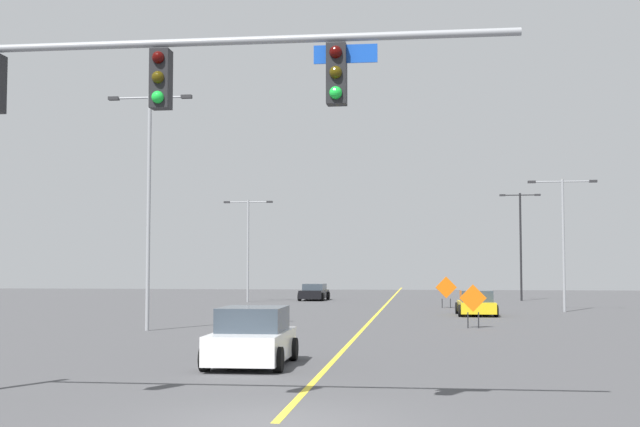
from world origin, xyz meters
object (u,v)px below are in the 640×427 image
object	(u,v)px
street_lamp_near_right	(149,192)
street_lamp_far_left	(248,241)
street_lamp_near_left	(521,237)
car_white_passing	(252,338)
street_lamp_mid_left	(563,232)
construction_sign_left_lane	(473,300)
construction_sign_right_lane	(446,288)
traffic_signal_assembly	(63,111)
car_yellow_mid	(476,304)
car_black_far	(314,292)

from	to	relation	value
street_lamp_near_right	street_lamp_far_left	bearing A→B (deg)	93.17
street_lamp_near_left	car_white_passing	size ratio (longest dim) A/B	2.12
street_lamp_mid_left	construction_sign_left_lane	size ratio (longest dim) A/B	4.13
street_lamp_near_right	construction_sign_right_lane	world-z (taller)	street_lamp_near_right
traffic_signal_assembly	street_lamp_near_right	distance (m)	20.07
street_lamp_far_left	car_yellow_mid	bearing A→B (deg)	-43.76
construction_sign_left_lane	construction_sign_right_lane	bearing A→B (deg)	92.15
car_yellow_mid	construction_sign_right_lane	bearing A→B (deg)	99.69
street_lamp_mid_left	car_yellow_mid	world-z (taller)	street_lamp_mid_left
car_white_passing	construction_sign_right_lane	bearing A→B (deg)	79.19
street_lamp_near_left	car_yellow_mid	distance (m)	20.55
car_white_passing	street_lamp_near_left	bearing A→B (deg)	74.45
street_lamp_near_right	car_white_passing	world-z (taller)	street_lamp_near_right
street_lamp_near_right	car_black_far	world-z (taller)	street_lamp_near_right
street_lamp_near_left	car_black_far	distance (m)	16.37
construction_sign_right_lane	car_white_passing	bearing A→B (deg)	-100.81
construction_sign_left_lane	car_yellow_mid	bearing A→B (deg)	85.66
street_lamp_near_right	construction_sign_right_lane	size ratio (longest dim) A/B	4.95
construction_sign_left_lane	car_white_passing	size ratio (longest dim) A/B	0.48
traffic_signal_assembly	construction_sign_right_lane	xyz separation A→B (m)	(7.84, 39.78, -4.20)
street_lamp_far_left	construction_sign_right_lane	world-z (taller)	street_lamp_far_left
street_lamp_near_right	street_lamp_far_left	xyz separation A→B (m)	(-1.51, 27.32, -1.19)
car_yellow_mid	car_white_passing	size ratio (longest dim) A/B	1.01
car_yellow_mid	street_lamp_mid_left	bearing A→B (deg)	38.09
street_lamp_far_left	construction_sign_right_lane	distance (m)	16.22
car_black_far	street_lamp_far_left	bearing A→B (deg)	-140.64
street_lamp_near_left	construction_sign_left_lane	distance (m)	29.64
street_lamp_near_right	car_white_passing	size ratio (longest dim) A/B	2.54
construction_sign_right_lane	car_yellow_mid	size ratio (longest dim) A/B	0.51
street_lamp_near_left	car_white_passing	xyz separation A→B (m)	(-12.04, -43.26, -4.10)
street_lamp_near_right	car_black_far	size ratio (longest dim) A/B	2.50
street_lamp_far_left	street_lamp_near_right	bearing A→B (deg)	-86.83
street_lamp_mid_left	car_yellow_mid	xyz separation A→B (m)	(-5.30, -4.15, -4.01)
street_lamp_far_left	car_black_far	distance (m)	6.97
street_lamp_near_left	construction_sign_left_lane	world-z (taller)	street_lamp_near_left
street_lamp_near_left	street_lamp_near_right	bearing A→B (deg)	-120.40
traffic_signal_assembly	car_white_passing	bearing A→B (deg)	77.51
construction_sign_left_lane	construction_sign_right_lane	xyz separation A→B (m)	(-0.65, 17.31, 0.05)
street_lamp_mid_left	construction_sign_right_lane	bearing A→B (deg)	150.20
street_lamp_mid_left	car_white_passing	distance (m)	30.85
street_lamp_mid_left	construction_sign_left_lane	distance (m)	15.18
construction_sign_left_lane	car_black_far	distance (m)	29.87
traffic_signal_assembly	construction_sign_right_lane	bearing A→B (deg)	78.84
street_lamp_far_left	construction_sign_left_lane	bearing A→B (deg)	-58.48
street_lamp_far_left	construction_sign_left_lane	world-z (taller)	street_lamp_far_left
street_lamp_far_left	street_lamp_near_left	bearing A→B (deg)	12.84
street_lamp_far_left	construction_sign_right_lane	size ratio (longest dim) A/B	3.79
construction_sign_left_lane	car_black_far	xyz separation A→B (m)	(-10.45, 27.97, -0.57)
street_lamp_mid_left	construction_sign_right_lane	size ratio (longest dim) A/B	3.88
street_lamp_far_left	car_white_passing	size ratio (longest dim) A/B	1.94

